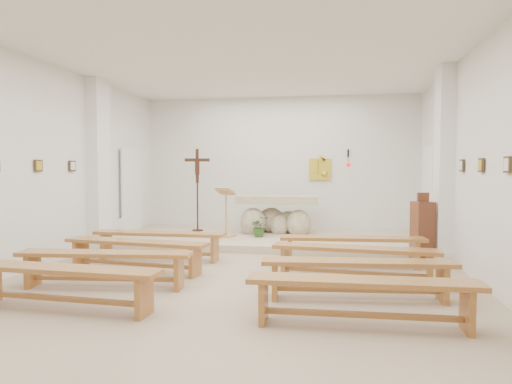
% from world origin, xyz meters
% --- Properties ---
extents(ground, '(7.00, 10.00, 0.00)m').
position_xyz_m(ground, '(0.00, 0.00, 0.00)').
color(ground, '#C4AE8E').
rests_on(ground, ground).
extents(wall_left, '(0.02, 10.00, 3.50)m').
position_xyz_m(wall_left, '(-3.49, 0.00, 1.75)').
color(wall_left, silver).
rests_on(wall_left, ground).
extents(wall_right, '(0.02, 10.00, 3.50)m').
position_xyz_m(wall_right, '(3.49, 0.00, 1.75)').
color(wall_right, silver).
rests_on(wall_right, ground).
extents(wall_back, '(7.00, 0.02, 3.50)m').
position_xyz_m(wall_back, '(0.00, 4.99, 1.75)').
color(wall_back, silver).
rests_on(wall_back, ground).
extents(ceiling, '(7.00, 10.00, 0.02)m').
position_xyz_m(ceiling, '(0.00, 0.00, 3.49)').
color(ceiling, silver).
rests_on(ceiling, wall_back).
extents(sanctuary_platform, '(6.98, 3.00, 0.15)m').
position_xyz_m(sanctuary_platform, '(0.00, 3.50, 0.07)').
color(sanctuary_platform, '#B9A98E').
rests_on(sanctuary_platform, ground).
extents(pilaster_left, '(0.26, 0.55, 3.50)m').
position_xyz_m(pilaster_left, '(-3.37, 2.00, 1.75)').
color(pilaster_left, white).
rests_on(pilaster_left, ground).
extents(pilaster_right, '(0.26, 0.55, 3.50)m').
position_xyz_m(pilaster_right, '(3.37, 2.00, 1.75)').
color(pilaster_right, white).
rests_on(pilaster_right, ground).
extents(gold_wall_relief, '(0.55, 0.04, 0.55)m').
position_xyz_m(gold_wall_relief, '(1.05, 4.96, 1.65)').
color(gold_wall_relief, gold).
rests_on(gold_wall_relief, wall_back).
extents(sanctuary_lamp, '(0.11, 0.36, 0.44)m').
position_xyz_m(sanctuary_lamp, '(1.75, 4.71, 1.81)').
color(sanctuary_lamp, black).
rests_on(sanctuary_lamp, wall_back).
extents(station_frame_left_mid, '(0.03, 0.20, 0.20)m').
position_xyz_m(station_frame_left_mid, '(-3.47, 0.20, 1.72)').
color(station_frame_left_mid, '#3A2B19').
rests_on(station_frame_left_mid, wall_left).
extents(station_frame_left_rear, '(0.03, 0.20, 0.20)m').
position_xyz_m(station_frame_left_rear, '(-3.47, 1.20, 1.72)').
color(station_frame_left_rear, '#3A2B19').
rests_on(station_frame_left_rear, wall_left).
extents(station_frame_right_front, '(0.03, 0.20, 0.20)m').
position_xyz_m(station_frame_right_front, '(3.47, -0.80, 1.72)').
color(station_frame_right_front, '#3A2B19').
rests_on(station_frame_right_front, wall_right).
extents(station_frame_right_mid, '(0.03, 0.20, 0.20)m').
position_xyz_m(station_frame_right_mid, '(3.47, 0.20, 1.72)').
color(station_frame_right_mid, '#3A2B19').
rests_on(station_frame_right_mid, wall_right).
extents(station_frame_right_rear, '(0.03, 0.20, 0.20)m').
position_xyz_m(station_frame_right_rear, '(3.47, 1.20, 1.72)').
color(station_frame_right_rear, '#3A2B19').
rests_on(station_frame_right_rear, wall_right).
extents(radiator_left, '(0.10, 0.85, 0.52)m').
position_xyz_m(radiator_left, '(-3.43, 2.70, 0.27)').
color(radiator_left, silver).
rests_on(radiator_left, ground).
extents(radiator_right, '(0.10, 0.85, 0.52)m').
position_xyz_m(radiator_right, '(3.43, 2.70, 0.27)').
color(radiator_right, silver).
rests_on(radiator_right, ground).
extents(altar, '(1.92, 0.89, 0.97)m').
position_xyz_m(altar, '(0.08, 3.89, 0.52)').
color(altar, beige).
rests_on(altar, sanctuary_platform).
extents(lectern, '(0.46, 0.42, 1.11)m').
position_xyz_m(lectern, '(-0.96, 3.12, 0.70)').
color(lectern, tan).
rests_on(lectern, sanctuary_platform).
extents(crucifix_stand, '(0.59, 0.26, 1.99)m').
position_xyz_m(crucifix_stand, '(-1.86, 3.92, 1.30)').
color(crucifix_stand, '#331810').
rests_on(crucifix_stand, sanctuary_platform).
extents(potted_plant, '(0.52, 0.50, 0.46)m').
position_xyz_m(potted_plant, '(-0.21, 3.24, 0.38)').
color(potted_plant, '#2D5020').
rests_on(potted_plant, sanctuary_platform).
extents(donation_pedestal, '(0.42, 0.42, 1.24)m').
position_xyz_m(donation_pedestal, '(3.00, 1.90, 0.55)').
color(donation_pedestal, brown).
rests_on(donation_pedestal, ground).
extents(bench_left_front, '(2.43, 0.39, 0.51)m').
position_xyz_m(bench_left_front, '(-1.73, 1.14, 0.39)').
color(bench_left_front, '#B06A33').
rests_on(bench_left_front, ground).
extents(bench_right_front, '(2.45, 0.58, 0.51)m').
position_xyz_m(bench_right_front, '(1.73, 1.14, 0.39)').
color(bench_right_front, '#B06A33').
rests_on(bench_right_front, ground).
extents(bench_left_second, '(2.46, 0.69, 0.51)m').
position_xyz_m(bench_left_second, '(-1.73, 0.14, 0.39)').
color(bench_left_second, '#B06A33').
rests_on(bench_left_second, ground).
extents(bench_right_second, '(2.46, 0.64, 0.51)m').
position_xyz_m(bench_right_second, '(1.73, 0.14, 0.39)').
color(bench_right_second, '#B06A33').
rests_on(bench_right_second, ground).
extents(bench_left_third, '(2.46, 0.64, 0.51)m').
position_xyz_m(bench_left_third, '(-1.73, -0.86, 0.39)').
color(bench_left_third, '#B06A33').
rests_on(bench_left_third, ground).
extents(bench_right_third, '(2.46, 0.62, 0.51)m').
position_xyz_m(bench_right_third, '(1.73, -0.86, 0.39)').
color(bench_right_third, '#B06A33').
rests_on(bench_right_third, ground).
extents(bench_left_fourth, '(2.45, 0.53, 0.51)m').
position_xyz_m(bench_left_fourth, '(-1.73, -1.86, 0.39)').
color(bench_left_fourth, '#B06A33').
rests_on(bench_left_fourth, ground).
extents(bench_right_fourth, '(2.44, 0.45, 0.51)m').
position_xyz_m(bench_right_fourth, '(1.73, -1.86, 0.39)').
color(bench_right_fourth, '#B06A33').
rests_on(bench_right_fourth, ground).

